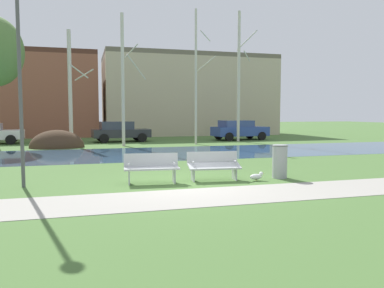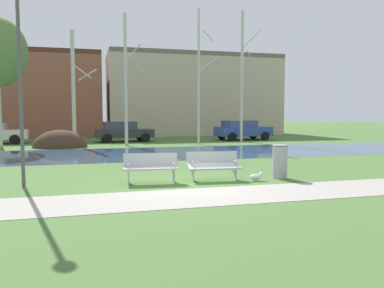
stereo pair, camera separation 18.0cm
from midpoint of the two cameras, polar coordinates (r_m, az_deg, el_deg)
ground_plane at (r=20.80m, az=-7.29°, el=-1.08°), size 120.00×120.00×0.00m
paved_path_strip at (r=9.49m, az=2.22°, el=-7.86°), size 60.00×2.05×0.01m
river_band at (r=19.56m, az=-6.80°, el=-1.42°), size 80.00×6.65×0.01m
soil_mound at (r=24.27m, az=-18.85°, el=-0.47°), size 3.18×2.42×2.11m
bench_left at (r=11.27m, az=-5.68°, el=-3.47°), size 1.64×0.70×0.87m
bench_right at (r=11.73m, az=3.64°, el=-3.14°), size 1.64×0.70×0.87m
trash_bin at (r=12.40m, az=13.39°, el=-2.49°), size 0.49×0.49×1.06m
seagull at (r=11.83m, az=10.02°, el=-4.80°), size 0.47×0.18×0.27m
streetlamp at (r=11.72m, az=-24.05°, el=14.15°), size 0.32×0.32×6.24m
birch_left at (r=25.77m, az=-16.99°, el=8.10°), size 1.61×2.63×7.30m
birch_center_left at (r=24.41m, az=-9.57°, el=9.50°), size 1.53×2.39×8.18m
birch_center at (r=25.38m, az=1.28°, el=10.08°), size 1.43×2.30×8.78m
birch_center_right at (r=27.98m, az=7.69°, el=10.07°), size 1.49×2.16×9.26m
parked_sedan_second_dark at (r=27.89m, az=-10.07°, el=1.91°), size 4.16×2.25×1.46m
parked_hatch_third_blue at (r=29.53m, az=7.68°, el=2.14°), size 4.31×2.37×1.50m
building_brick_low at (r=37.28m, az=-22.34°, el=6.78°), size 11.66×7.44×7.35m
building_beige_block at (r=37.88m, az=0.01°, el=7.23°), size 16.07×7.88×7.54m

